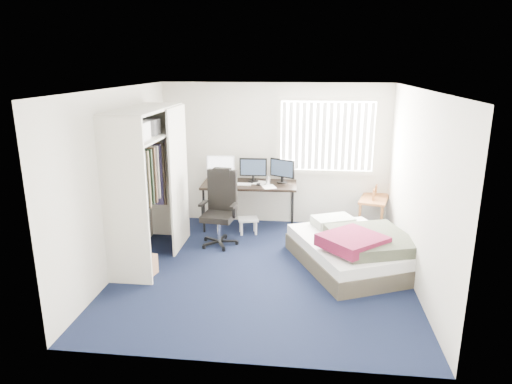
{
  "coord_description": "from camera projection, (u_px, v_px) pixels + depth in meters",
  "views": [
    {
      "loc": [
        0.58,
        -5.87,
        2.81
      ],
      "look_at": [
        -0.14,
        0.4,
        1.03
      ],
      "focal_mm": 32.0,
      "sensor_mm": 36.0,
      "label": 1
    }
  ],
  "objects": [
    {
      "name": "closet",
      "position": [
        149.0,
        169.0,
        6.51
      ],
      "size": [
        0.64,
        1.84,
        2.22
      ],
      "color": "beige",
      "rests_on": "ground"
    },
    {
      "name": "nightstand",
      "position": [
        374.0,
        201.0,
        7.87
      ],
      "size": [
        0.65,
        0.95,
        0.78
      ],
      "color": "brown",
      "rests_on": "ground"
    },
    {
      "name": "footstool",
      "position": [
        248.0,
        222.0,
        7.77
      ],
      "size": [
        0.39,
        0.34,
        0.27
      ],
      "color": "white",
      "rests_on": "ground"
    },
    {
      "name": "pine_box",
      "position": [
        141.0,
        265.0,
        6.27
      ],
      "size": [
        0.42,
        0.35,
        0.28
      ],
      "primitive_type": "cube",
      "rotation": [
        0.0,
        0.0,
        -0.21
      ],
      "color": "#A57552",
      "rests_on": "ground"
    },
    {
      "name": "ground",
      "position": [
        263.0,
        270.0,
        6.43
      ],
      "size": [
        4.2,
        4.2,
        0.0
      ],
      "primitive_type": "plane",
      "color": "black",
      "rests_on": "ground"
    },
    {
      "name": "desk",
      "position": [
        250.0,
        182.0,
        7.93
      ],
      "size": [
        1.65,
        0.81,
        1.26
      ],
      "color": "black",
      "rests_on": "ground"
    },
    {
      "name": "office_chair",
      "position": [
        220.0,
        215.0,
        7.29
      ],
      "size": [
        0.64,
        0.64,
        1.21
      ],
      "color": "black",
      "rests_on": "ground"
    },
    {
      "name": "bed",
      "position": [
        354.0,
        249.0,
        6.49
      ],
      "size": [
        1.96,
        2.19,
        0.6
      ],
      "color": "#463F32",
      "rests_on": "ground"
    },
    {
      "name": "room_shell",
      "position": [
        263.0,
        166.0,
        6.02
      ],
      "size": [
        4.2,
        4.2,
        4.2
      ],
      "color": "silver",
      "rests_on": "ground"
    },
    {
      "name": "window_assembly",
      "position": [
        327.0,
        136.0,
        7.85
      ],
      "size": [
        1.72,
        0.09,
        1.32
      ],
      "color": "white",
      "rests_on": "ground"
    }
  ]
}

